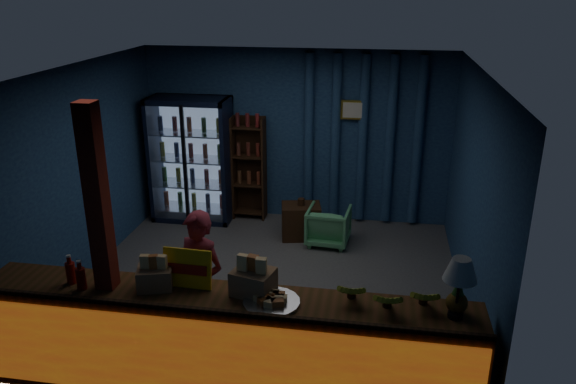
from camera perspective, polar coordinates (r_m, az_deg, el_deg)
name	(u,v)px	position (r m, az deg, el deg)	size (l,w,h in m)	color
ground	(268,284)	(6.99, -2.02, -9.31)	(4.60, 4.60, 0.00)	#515154
room_walls	(267,162)	(6.35, -2.20, 3.07)	(4.60, 4.60, 4.60)	navy
counter	(225,344)	(5.17, -6.44, -15.05)	(4.40, 0.57, 0.99)	brown
support_post	(104,251)	(5.12, -18.22, -5.67)	(0.16, 0.16, 2.60)	maroon
beverage_cooler	(193,160)	(8.71, -9.62, 3.27)	(1.20, 0.62, 1.90)	black
bottle_shelf	(250,168)	(8.65, -3.93, 2.42)	(0.50, 0.28, 1.60)	#3A2012
curtain_folds	(362,140)	(8.36, 7.58, 5.27)	(1.74, 0.14, 2.50)	navy
framed_picture	(353,110)	(8.22, 6.65, 8.28)	(0.36, 0.04, 0.28)	gold
shopkeeper	(200,282)	(5.60, -8.91, -9.06)	(0.53, 0.35, 1.46)	maroon
green_chair	(328,226)	(7.91, 4.13, -3.43)	(0.57, 0.59, 0.54)	#5AB576
side_table	(301,221)	(8.08, 1.33, -2.97)	(0.62, 0.50, 0.60)	#3A2012
yellow_sign	(187,268)	(5.03, -10.21, -7.65)	(0.44, 0.10, 0.35)	yellow
soda_bottles	(84,274)	(5.30, -20.02, -7.88)	(0.37, 0.16, 0.27)	#AC180B
snack_box_left	(253,280)	(4.88, -3.54, -8.91)	(0.40, 0.36, 0.36)	#9F734D
snack_box_centre	(155,276)	(5.10, -13.36, -8.29)	(0.36, 0.32, 0.32)	#9F734D
pastry_tray	(271,301)	(4.78, -1.70, -10.97)	(0.48, 0.48, 0.08)	silver
banana_bunches	(388,295)	(4.79, 10.08, -10.28)	(0.86, 0.32, 0.19)	gold
table_lamp	(460,272)	(4.60, 17.12, -7.77)	(0.27, 0.27, 0.52)	black
pineapple	(457,299)	(4.80, 16.80, -10.41)	(0.17, 0.17, 0.30)	#8F5F1A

